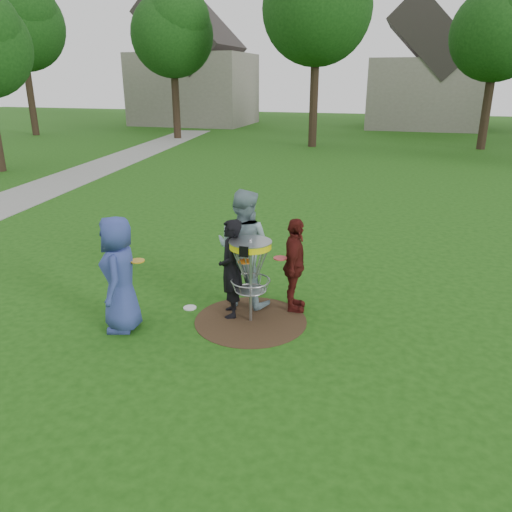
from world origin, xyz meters
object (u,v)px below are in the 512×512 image
(player_grey, at_px, (243,248))
(player_maroon, at_px, (294,265))
(player_black, at_px, (231,269))
(disc_golf_basket, at_px, (250,261))
(player_blue, at_px, (119,274))

(player_grey, distance_m, player_maroon, 0.91)
(player_black, xyz_separation_m, player_grey, (0.05, 0.51, 0.19))
(disc_golf_basket, bearing_deg, player_grey, 116.65)
(player_maroon, relative_size, disc_golf_basket, 1.14)
(player_blue, relative_size, disc_golf_basket, 1.30)
(disc_golf_basket, bearing_deg, player_blue, -156.64)
(player_black, distance_m, disc_golf_basket, 0.44)
(player_black, relative_size, player_maroon, 1.02)
(player_blue, xyz_separation_m, disc_golf_basket, (1.82, 0.78, 0.12))
(player_grey, relative_size, player_maroon, 1.26)
(player_blue, distance_m, player_black, 1.71)
(player_black, bearing_deg, disc_golf_basket, 49.78)
(player_black, distance_m, player_maroon, 1.05)
(player_maroon, bearing_deg, player_black, 110.08)
(player_black, bearing_deg, player_blue, -79.26)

